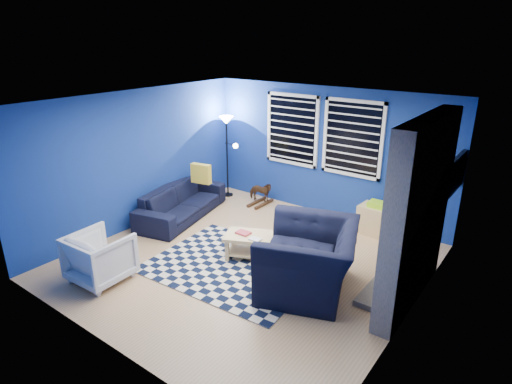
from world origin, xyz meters
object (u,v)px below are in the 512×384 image
coffee_table (252,241)px  cabinet (377,220)px  armchair_bent (100,257)px  tv (455,174)px  rocking_horse (260,192)px  armchair_big (309,259)px  floor_lamp (227,132)px  sofa (182,202)px

coffee_table → cabinet: bearing=58.5°
armchair_bent → cabinet: 4.68m
tv → cabinet: bearing=171.4°
rocking_horse → cabinet: (2.50, 0.10, -0.01)m
armchair_big → floor_lamp: (-3.28, 2.19, 0.98)m
tv → armchair_bent: bearing=-136.2°
sofa → armchair_big: armchair_big is taller
floor_lamp → sofa: bearing=-88.8°
coffee_table → armchair_big: bearing=-11.1°
sofa → coffee_table: bearing=-117.0°
armchair_bent → cabinet: (2.65, 3.86, -0.09)m
armchair_big → cabinet: armchair_big is taller
rocking_horse → coffee_table: size_ratio=0.51×
floor_lamp → rocking_horse: bearing=-0.8°
rocking_horse → floor_lamp: bearing=71.8°
rocking_horse → cabinet: cabinet is taller
rocking_horse → armchair_bent: bearing=160.4°
tv → cabinet: size_ratio=1.54×
armchair_bent → coffee_table: bearing=-130.1°
tv → rocking_horse: size_ratio=1.97×
tv → armchair_bent: tv is taller
sofa → rocking_horse: (0.85, 1.44, -0.03)m
sofa → cabinet: bearing=-78.8°
armchair_bent → rocking_horse: (0.14, 3.76, -0.08)m
armchair_bent → floor_lamp: bearing=-81.5°
sofa → armchair_big: (3.25, -0.74, 0.16)m
tv → cabinet: (-1.19, 0.18, -1.13)m
tv → armchair_bent: (-3.83, -3.68, -1.04)m
coffee_table → floor_lamp: (-2.13, 1.96, 1.15)m
armchair_big → cabinet: size_ratio=2.22×
armchair_big → floor_lamp: floor_lamp is taller
armchair_bent → armchair_big: bearing=-150.7°
sofa → cabinet: size_ratio=3.28×
sofa → rocking_horse: size_ratio=4.20×
floor_lamp → armchair_big: bearing=-33.7°
coffee_table → sofa: bearing=166.4°
rocking_horse → floor_lamp: size_ratio=0.29×
armchair_big → floor_lamp: size_ratio=0.82×
rocking_horse → cabinet: 2.51m
armchair_big → coffee_table: bearing=-121.5°
sofa → armchair_big: 3.34m
cabinet → sofa: bearing=-151.4°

